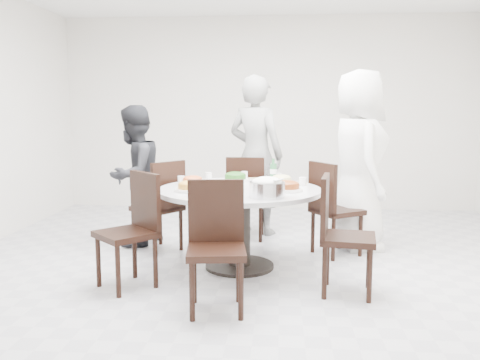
# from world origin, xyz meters

# --- Properties ---
(floor) EXTENTS (6.00, 6.00, 0.01)m
(floor) POSITION_xyz_m (0.00, 0.00, 0.00)
(floor) COLOR silver
(floor) RESTS_ON ground
(wall_back) EXTENTS (6.00, 0.01, 2.80)m
(wall_back) POSITION_xyz_m (0.00, 3.00, 1.40)
(wall_back) COLOR silver
(wall_back) RESTS_ON ground
(wall_front) EXTENTS (6.00, 0.01, 2.80)m
(wall_front) POSITION_xyz_m (0.00, -3.00, 1.40)
(wall_front) COLOR silver
(wall_front) RESTS_ON ground
(dining_table) EXTENTS (1.50, 1.50, 0.75)m
(dining_table) POSITION_xyz_m (-0.20, 0.09, 0.38)
(dining_table) COLOR silver
(dining_table) RESTS_ON floor
(chair_ne) EXTENTS (0.58, 0.58, 0.95)m
(chair_ne) POSITION_xyz_m (0.74, 0.59, 0.47)
(chair_ne) COLOR black
(chair_ne) RESTS_ON floor
(chair_n) EXTENTS (0.42, 0.42, 0.95)m
(chair_n) POSITION_xyz_m (-0.21, 1.18, 0.47)
(chair_n) COLOR black
(chair_n) RESTS_ON floor
(chair_nw) EXTENTS (0.59, 0.59, 0.95)m
(chair_nw) POSITION_xyz_m (-1.10, 0.59, 0.47)
(chair_nw) COLOR black
(chair_nw) RESTS_ON floor
(chair_sw) EXTENTS (0.59, 0.59, 0.95)m
(chair_sw) POSITION_xyz_m (-1.09, -0.52, 0.47)
(chair_sw) COLOR black
(chair_sw) RESTS_ON floor
(chair_s) EXTENTS (0.47, 0.47, 0.95)m
(chair_s) POSITION_xyz_m (-0.29, -0.96, 0.47)
(chair_s) COLOR black
(chair_s) RESTS_ON floor
(chair_se) EXTENTS (0.48, 0.48, 0.95)m
(chair_se) POSITION_xyz_m (0.71, -0.52, 0.47)
(chair_se) COLOR black
(chair_se) RESTS_ON floor
(diner_right) EXTENTS (0.71, 0.99, 1.88)m
(diner_right) POSITION_xyz_m (0.99, 0.89, 0.94)
(diner_right) COLOR white
(diner_right) RESTS_ON floor
(diner_middle) EXTENTS (0.80, 0.69, 1.86)m
(diner_middle) POSITION_xyz_m (-0.12, 1.45, 0.93)
(diner_middle) COLOR black
(diner_middle) RESTS_ON floor
(diner_left) EXTENTS (0.77, 0.87, 1.51)m
(diner_left) POSITION_xyz_m (-1.40, 0.81, 0.76)
(diner_left) COLOR black
(diner_left) RESTS_ON floor
(dish_greens) EXTENTS (0.27, 0.27, 0.07)m
(dish_greens) POSITION_xyz_m (-0.28, 0.54, 0.79)
(dish_greens) COLOR white
(dish_greens) RESTS_ON dining_table
(dish_pale) EXTENTS (0.24, 0.24, 0.07)m
(dish_pale) POSITION_xyz_m (0.18, 0.38, 0.78)
(dish_pale) COLOR white
(dish_pale) RESTS_ON dining_table
(dish_orange) EXTENTS (0.24, 0.24, 0.06)m
(dish_orange) POSITION_xyz_m (-0.66, 0.25, 0.78)
(dish_orange) COLOR white
(dish_orange) RESTS_ON dining_table
(dish_redbrown) EXTENTS (0.28, 0.28, 0.07)m
(dish_redbrown) POSITION_xyz_m (0.23, -0.04, 0.78)
(dish_redbrown) COLOR white
(dish_redbrown) RESTS_ON dining_table
(dish_tofu) EXTENTS (0.28, 0.28, 0.07)m
(dish_tofu) POSITION_xyz_m (-0.62, -0.12, 0.79)
(dish_tofu) COLOR white
(dish_tofu) RESTS_ON dining_table
(rice_bowl) EXTENTS (0.30, 0.30, 0.13)m
(rice_bowl) POSITION_xyz_m (0.06, -0.36, 0.81)
(rice_bowl) COLOR silver
(rice_bowl) RESTS_ON dining_table
(soup_bowl) EXTENTS (0.24, 0.24, 0.07)m
(soup_bowl) POSITION_xyz_m (-0.47, -0.33, 0.79)
(soup_bowl) COLOR white
(soup_bowl) RESTS_ON dining_table
(beverage_bottle) EXTENTS (0.07, 0.07, 0.23)m
(beverage_bottle) POSITION_xyz_m (0.10, 0.58, 0.86)
(beverage_bottle) COLOR #2D713F
(beverage_bottle) RESTS_ON dining_table
(tea_cups) EXTENTS (0.07, 0.07, 0.08)m
(tea_cups) POSITION_xyz_m (-0.17, 0.71, 0.79)
(tea_cups) COLOR white
(tea_cups) RESTS_ON dining_table
(chopsticks) EXTENTS (0.24, 0.04, 0.01)m
(chopsticks) POSITION_xyz_m (-0.19, 0.76, 0.76)
(chopsticks) COLOR tan
(chopsticks) RESTS_ON dining_table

